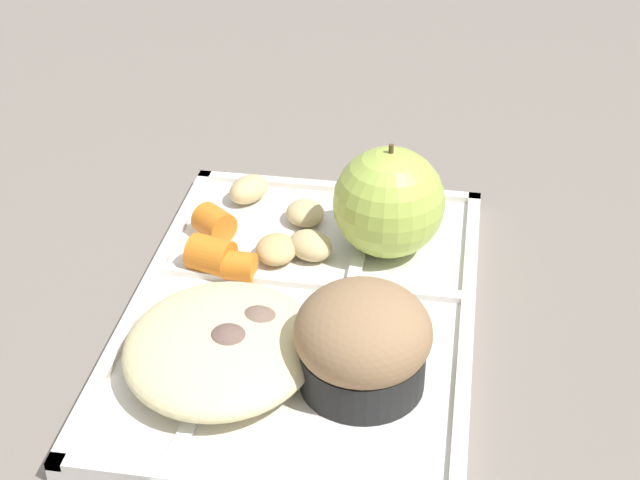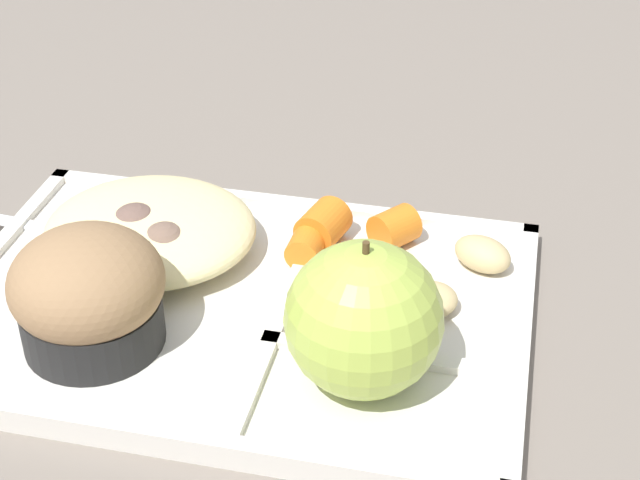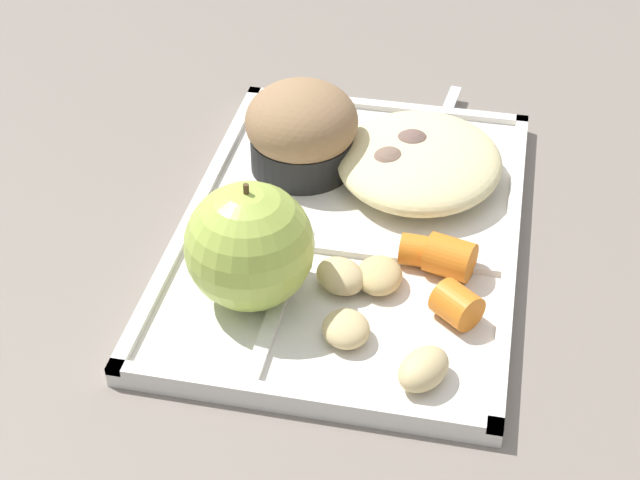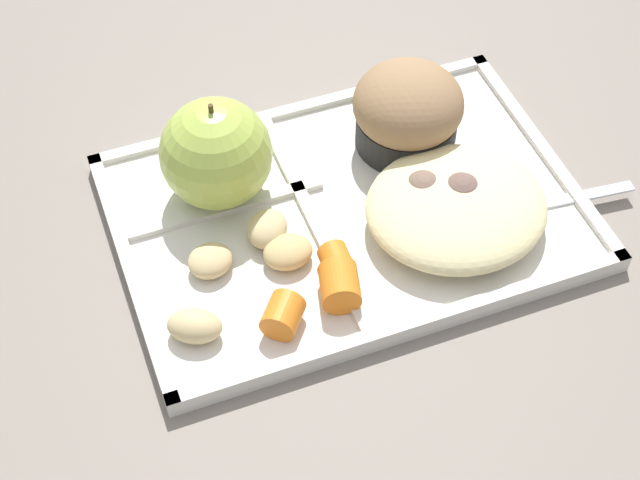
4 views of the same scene
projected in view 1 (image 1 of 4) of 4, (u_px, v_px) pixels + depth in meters
ground at (302, 321)px, 0.68m from camera, size 6.00×6.00×0.00m
lunch_tray at (303, 314)px, 0.68m from camera, size 0.34×0.23×0.02m
green_apple at (389, 202)px, 0.72m from camera, size 0.08×0.08×0.09m
bran_muffin at (363, 342)px, 0.60m from camera, size 0.08×0.08×0.07m
carrot_slice_small at (240, 266)px, 0.70m from camera, size 0.02×0.02×0.02m
carrot_slice_tilted at (211, 255)px, 0.71m from camera, size 0.03×0.04×0.03m
carrot_slice_large at (214, 223)px, 0.75m from camera, size 0.04×0.04×0.02m
potato_chunk_large at (305, 213)px, 0.77m from camera, size 0.04×0.04×0.02m
potato_chunk_browned at (310, 245)px, 0.73m from camera, size 0.04×0.04×0.02m
potato_chunk_small at (276, 249)px, 0.73m from camera, size 0.04×0.03×0.02m
potato_chunk_golden at (249, 189)px, 0.79m from camera, size 0.04×0.04×0.02m
egg_noodle_pile at (221, 347)px, 0.62m from camera, size 0.13×0.12×0.03m
meatball_center at (229, 353)px, 0.61m from camera, size 0.04×0.04×0.04m
meatball_front at (258, 332)px, 0.63m from camera, size 0.04×0.04×0.04m
meatball_back at (161, 369)px, 0.61m from camera, size 0.03×0.03×0.03m
plastic_fork at (188, 427)px, 0.58m from camera, size 0.15×0.03×0.00m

